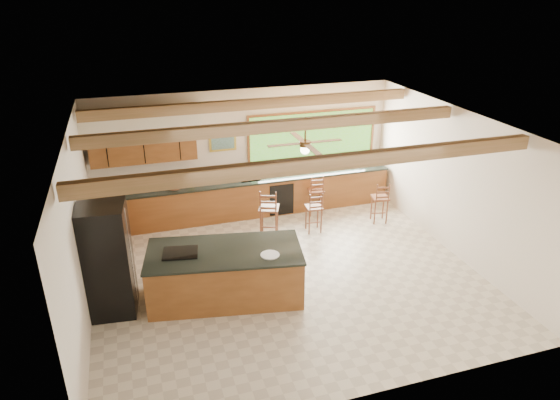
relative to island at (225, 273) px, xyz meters
name	(u,v)px	position (x,y,z in m)	size (l,w,h in m)	color
ground	(287,275)	(1.28, 0.33, -0.47)	(7.20, 7.20, 0.00)	beige
room_shell	(269,158)	(1.11, 0.98, 1.74)	(7.27, 6.54, 3.02)	silver
counter_run	(220,207)	(0.46, 2.85, -0.01)	(7.12, 3.10, 1.22)	brown
island	(225,273)	(0.00, 0.00, 0.00)	(2.89, 1.72, 0.96)	brown
refrigerator	(107,260)	(-1.94, 0.16, 0.52)	(0.85, 0.83, 1.99)	black
bar_stool_a	(270,210)	(1.38, 1.87, 0.23)	(0.55, 0.55, 1.19)	brown
bar_stool_b	(315,209)	(2.43, 1.88, 0.11)	(0.38, 0.38, 0.98)	brown
bar_stool_c	(316,192)	(2.80, 2.72, 0.13)	(0.42, 0.42, 1.03)	brown
bar_stool_d	(381,199)	(4.08, 1.87, 0.13)	(0.43, 0.43, 1.02)	brown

